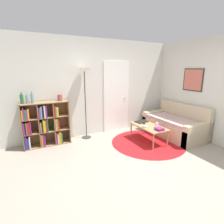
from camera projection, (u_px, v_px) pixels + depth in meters
The scene contains 17 objects.
ground_plane at pixel (149, 170), 3.20m from camera, with size 14.00×14.00×0.00m, color gray.
wall_back at pixel (100, 88), 4.86m from camera, with size 7.40×0.11×2.60m.
wall_right at pixel (190, 88), 4.84m from camera, with size 0.08×5.24×2.60m.
rug at pixel (148, 142), 4.42m from camera, with size 1.82×1.82×0.01m.
bookshelf at pixel (44, 124), 4.17m from camera, with size 1.07×0.34×1.06m.
floor_lamp at pixel (84, 78), 4.36m from camera, with size 0.33×0.33×1.84m.
couch at pixel (175, 125), 4.89m from camera, with size 0.89×1.68×0.86m.
coffee_table at pixel (148, 127), 4.41m from camera, with size 0.51×1.00×0.42m.
laptop at pixel (141, 122), 4.72m from camera, with size 0.35×0.26×0.02m.
bowl at pixel (145, 126), 4.26m from camera, with size 0.13×0.13×0.05m.
book_stack_on_table at pixel (159, 129), 4.08m from camera, with size 0.17×0.19×0.06m.
cup at pixel (157, 124), 4.39m from camera, with size 0.07×0.07×0.08m.
remote at pixel (145, 124), 4.49m from camera, with size 0.09×0.16×0.02m.
bottle_left at pixel (22, 99), 3.83m from camera, with size 0.07×0.07×0.25m.
bottle_middle at pixel (27, 99), 3.89m from camera, with size 0.06×0.06×0.21m.
bottle_right at pixel (32, 98), 3.91m from camera, with size 0.07×0.07×0.26m.
vase_on_shelf at pixel (60, 98), 4.20m from camera, with size 0.11×0.11×0.15m.
Camera 1 is at (-1.90, -2.24, 1.81)m, focal length 28.00 mm.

